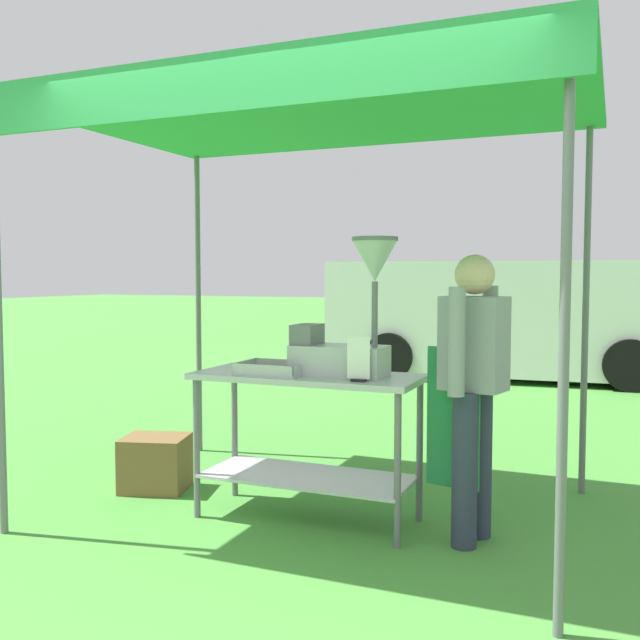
# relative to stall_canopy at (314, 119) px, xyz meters

# --- Properties ---
(ground_plane) EXTENTS (70.00, 70.00, 0.00)m
(ground_plane) POSITION_rel_stall_canopy_xyz_m (0.22, 4.83, -2.44)
(ground_plane) COLOR #478E38
(stall_canopy) EXTENTS (3.26, 2.30, 2.53)m
(stall_canopy) POSITION_rel_stall_canopy_xyz_m (0.00, 0.00, 0.00)
(stall_canopy) COLOR slate
(stall_canopy) RESTS_ON ground
(donut_cart) EXTENTS (1.38, 0.57, 0.90)m
(donut_cart) POSITION_rel_stall_canopy_xyz_m (0.00, -0.10, -1.79)
(donut_cart) COLOR #B7B7BC
(donut_cart) RESTS_ON ground
(donut_tray) EXTENTS (0.41, 0.31, 0.07)m
(donut_tray) POSITION_rel_stall_canopy_xyz_m (-0.19, -0.17, -1.52)
(donut_tray) COLOR #B7B7BC
(donut_tray) RESTS_ON donut_cart
(donut_fryer) EXTENTS (0.63, 0.28, 0.82)m
(donut_fryer) POSITION_rel_stall_canopy_xyz_m (0.27, -0.09, -1.24)
(donut_fryer) COLOR #B7B7BC
(donut_fryer) RESTS_ON donut_cart
(menu_sign) EXTENTS (0.13, 0.05, 0.26)m
(menu_sign) POSITION_rel_stall_canopy_xyz_m (0.39, -0.28, -1.44)
(menu_sign) COLOR black
(menu_sign) RESTS_ON donut_cart
(vendor) EXTENTS (0.47, 0.54, 1.61)m
(vendor) POSITION_rel_stall_canopy_xyz_m (0.99, -0.08, -1.54)
(vendor) COLOR #2D3347
(vendor) RESTS_ON ground
(supply_crate) EXTENTS (0.51, 0.47, 0.37)m
(supply_crate) POSITION_rel_stall_canopy_xyz_m (-1.22, 0.03, -2.26)
(supply_crate) COLOR brown
(supply_crate) RESTS_ON ground
(van_white) EXTENTS (5.22, 2.40, 1.69)m
(van_white) POSITION_rel_stall_canopy_xyz_m (0.24, 6.68, -1.57)
(van_white) COLOR white
(van_white) RESTS_ON ground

